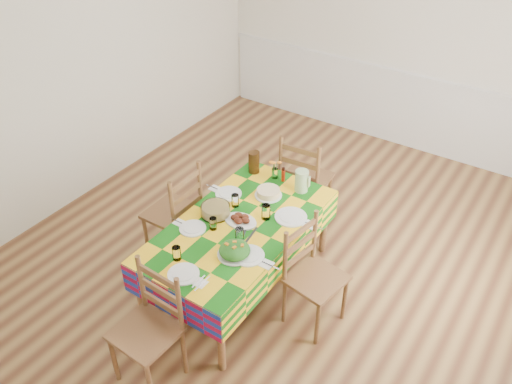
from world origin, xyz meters
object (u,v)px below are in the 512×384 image
(chair_left, at_px, (176,214))
(chair_right, at_px, (312,276))
(green_pitcher, at_px, (302,181))
(chair_far, at_px, (304,180))
(tea_pitcher, at_px, (254,162))
(chair_near, at_px, (150,329))
(meat_platter, at_px, (240,219))
(dining_table, at_px, (239,231))

(chair_left, distance_m, chair_right, 1.35)
(green_pitcher, xyz_separation_m, chair_left, (-0.85, -0.68, -0.29))
(chair_far, xyz_separation_m, chair_left, (-0.68, -1.06, -0.00))
(green_pitcher, relative_size, tea_pitcher, 0.97)
(tea_pitcher, xyz_separation_m, chair_far, (0.32, 0.37, -0.28))
(chair_near, bearing_deg, green_pitcher, 86.89)
(tea_pitcher, relative_size, chair_left, 0.21)
(meat_platter, xyz_separation_m, tea_pitcher, (-0.31, 0.66, 0.08))
(chair_near, bearing_deg, tea_pitcher, 103.16)
(chair_near, relative_size, chair_right, 1.03)
(tea_pitcher, height_order, chair_right, chair_right)
(chair_far, bearing_deg, dining_table, 85.38)
(dining_table, distance_m, green_pitcher, 0.72)
(green_pitcher, xyz_separation_m, chair_right, (0.49, -0.67, -0.31))
(chair_near, bearing_deg, chair_right, 60.70)
(chair_far, height_order, chair_left, chair_far)
(chair_right, bearing_deg, chair_left, 99.92)
(green_pitcher, distance_m, chair_right, 0.89)
(dining_table, bearing_deg, chair_far, 89.81)
(chair_near, distance_m, chair_far, 2.13)
(meat_platter, xyz_separation_m, chair_left, (-0.67, -0.03, -0.21))
(dining_table, xyz_separation_m, chair_right, (0.68, 0.01, -0.14))
(meat_platter, xyz_separation_m, chair_far, (0.01, 1.03, -0.20))
(meat_platter, xyz_separation_m, chair_right, (0.68, -0.03, -0.24))
(chair_right, bearing_deg, chair_near, 157.56)
(meat_platter, distance_m, chair_right, 0.72)
(chair_near, distance_m, chair_right, 1.27)
(meat_platter, height_order, chair_left, chair_left)
(meat_platter, height_order, chair_right, chair_right)
(meat_platter, height_order, chair_far, chair_far)
(dining_table, relative_size, chair_far, 1.74)
(chair_right, bearing_deg, dining_table, 100.23)
(green_pitcher, height_order, chair_right, chair_right)
(meat_platter, distance_m, chair_far, 1.05)
(dining_table, height_order, chair_far, chair_far)
(chair_far, distance_m, chair_left, 1.26)
(green_pitcher, bearing_deg, chair_far, 114.74)
(chair_far, relative_size, chair_right, 1.07)
(meat_platter, xyz_separation_m, green_pitcher, (0.19, 0.64, 0.08))
(chair_near, height_order, chair_left, chair_left)
(chair_near, height_order, chair_right, chair_near)
(chair_far, bearing_deg, chair_right, 117.97)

